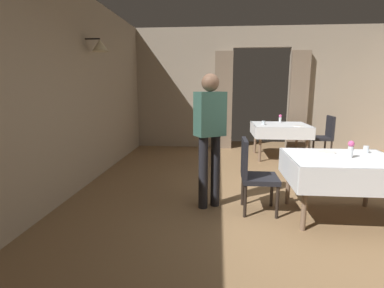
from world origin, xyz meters
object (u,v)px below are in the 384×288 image
chair_far_right (324,135)px  flower_vase_far (280,118)px  flower_vase_mid (351,149)px  plate_far_b (299,126)px  dining_table_mid (342,166)px  glass_far_c (263,123)px  chair_mid_left (253,172)px  dining_table_far (280,128)px  plate_mid_c (327,152)px  glass_mid_b (366,149)px  person_waiter_by_doorway (210,130)px

chair_far_right → flower_vase_far: same height
flower_vase_mid → plate_far_b: size_ratio=1.00×
chair_far_right → flower_vase_far: size_ratio=5.17×
dining_table_mid → plate_far_b: plate_far_b is taller
glass_far_c → chair_mid_left: bearing=-100.5°
plate_far_b → glass_far_c: 0.73m
dining_table_far → flower_vase_far: flower_vase_far is taller
plate_mid_c → plate_far_b: same height
plate_mid_c → glass_far_c: size_ratio=2.74×
chair_far_right → flower_vase_far: bearing=164.0°
flower_vase_mid → flower_vase_far: flower_vase_mid is taller
chair_far_right → flower_vase_far: 1.01m
dining_table_far → flower_vase_far: (0.06, 0.37, 0.19)m
glass_mid_b → person_waiter_by_doorway: size_ratio=0.05×
flower_vase_mid → person_waiter_by_doorway: bearing=172.5°
dining_table_far → person_waiter_by_doorway: bearing=-117.0°
chair_mid_left → plate_mid_c: bearing=9.5°
dining_table_far → chair_far_right: chair_far_right is taller
dining_table_mid → plate_mid_c: size_ratio=5.48×
dining_table_far → dining_table_mid: bearing=-88.3°
glass_mid_b → flower_vase_mid: bearing=-137.3°
glass_mid_b → plate_far_b: (-0.16, 2.50, -0.04)m
dining_table_far → plate_far_b: plate_far_b is taller
dining_table_far → plate_mid_c: (-0.00, -2.84, 0.10)m
dining_table_mid → chair_far_right: chair_far_right is taller
dining_table_mid → dining_table_far: bearing=91.7°
glass_mid_b → flower_vase_far: flower_vase_far is taller
dining_table_mid → flower_vase_far: size_ratio=6.92×
chair_far_right → plate_far_b: 0.83m
dining_table_mid → plate_far_b: (0.23, 2.76, 0.11)m
dining_table_mid → glass_far_c: size_ratio=15.01×
dining_table_far → person_waiter_by_doorway: person_waiter_by_doorway is taller
plate_mid_c → flower_vase_far: (0.07, 3.20, 0.09)m
dining_table_mid → dining_table_far: (-0.09, 3.08, 0.01)m
glass_mid_b → plate_far_b: 2.50m
glass_mid_b → flower_vase_far: size_ratio=0.49×
dining_table_far → glass_far_c: bearing=-164.0°
dining_table_far → plate_far_b: (0.32, -0.32, 0.10)m
glass_mid_b → flower_vase_far: bearing=97.3°
plate_far_b → flower_vase_mid: bearing=-93.2°
glass_mid_b → dining_table_far: bearing=99.5°
glass_mid_b → person_waiter_by_doorway: bearing=-177.9°
chair_mid_left → plate_far_b: (1.23, 2.67, 0.24)m
plate_mid_c → person_waiter_by_doorway: person_waiter_by_doorway is taller
plate_mid_c → person_waiter_by_doorway: (-1.47, -0.05, 0.27)m
chair_mid_left → dining_table_mid: bearing=-5.3°
chair_mid_left → plate_far_b: 2.95m
chair_mid_left → glass_mid_b: size_ratio=10.45×
person_waiter_by_doorway → dining_table_mid: bearing=-7.0°
chair_mid_left → glass_far_c: size_ratio=11.19×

